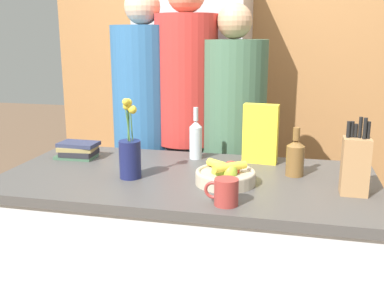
{
  "coord_description": "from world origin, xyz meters",
  "views": [
    {
      "loc": [
        0.45,
        -1.84,
        1.49
      ],
      "look_at": [
        0.0,
        0.1,
        1.01
      ],
      "focal_mm": 42.0,
      "sensor_mm": 36.0,
      "label": 1
    }
  ],
  "objects_px": {
    "knife_block": "(355,165)",
    "book_stack": "(78,150)",
    "cereal_box": "(260,134)",
    "refrigerator": "(196,114)",
    "bottle_oil": "(196,139)",
    "person_in_blue": "(186,117)",
    "flower_vase": "(130,154)",
    "person_at_sink": "(145,123)",
    "person_in_red_tee": "(232,136)",
    "bottle_vinegar": "(295,157)",
    "coffee_mug": "(225,192)",
    "fruit_bowl": "(226,175)"
  },
  "relations": [
    {
      "from": "person_in_red_tee",
      "to": "coffee_mug",
      "type": "bearing_deg",
      "value": -74.21
    },
    {
      "from": "coffee_mug",
      "to": "person_in_red_tee",
      "type": "distance_m",
      "value": 0.99
    },
    {
      "from": "fruit_bowl",
      "to": "person_in_red_tee",
      "type": "distance_m",
      "value": 0.75
    },
    {
      "from": "knife_block",
      "to": "book_stack",
      "type": "distance_m",
      "value": 1.32
    },
    {
      "from": "book_stack",
      "to": "bottle_vinegar",
      "type": "relative_size",
      "value": 0.95
    },
    {
      "from": "bottle_oil",
      "to": "flower_vase",
      "type": "bearing_deg",
      "value": -119.65
    },
    {
      "from": "refrigerator",
      "to": "book_stack",
      "type": "distance_m",
      "value": 1.12
    },
    {
      "from": "coffee_mug",
      "to": "person_in_blue",
      "type": "xyz_separation_m",
      "value": [
        -0.39,
        0.98,
        0.09
      ]
    },
    {
      "from": "person_in_blue",
      "to": "knife_block",
      "type": "bearing_deg",
      "value": -64.71
    },
    {
      "from": "coffee_mug",
      "to": "bottle_vinegar",
      "type": "xyz_separation_m",
      "value": [
        0.24,
        0.42,
        0.04
      ]
    },
    {
      "from": "flower_vase",
      "to": "cereal_box",
      "type": "bearing_deg",
      "value": 34.6
    },
    {
      "from": "fruit_bowl",
      "to": "person_in_blue",
      "type": "relative_size",
      "value": 0.14
    },
    {
      "from": "cereal_box",
      "to": "coffee_mug",
      "type": "distance_m",
      "value": 0.6
    },
    {
      "from": "refrigerator",
      "to": "person_in_blue",
      "type": "bearing_deg",
      "value": -82.95
    },
    {
      "from": "bottle_vinegar",
      "to": "person_in_red_tee",
      "type": "bearing_deg",
      "value": 122.26
    },
    {
      "from": "refrigerator",
      "to": "fruit_bowl",
      "type": "xyz_separation_m",
      "value": [
        0.42,
        -1.29,
        -0.02
      ]
    },
    {
      "from": "person_in_blue",
      "to": "bottle_vinegar",
      "type": "bearing_deg",
      "value": -65.11
    },
    {
      "from": "refrigerator",
      "to": "flower_vase",
      "type": "relative_size",
      "value": 5.45
    },
    {
      "from": "fruit_bowl",
      "to": "person_in_blue",
      "type": "bearing_deg",
      "value": 115.17
    },
    {
      "from": "knife_block",
      "to": "bottle_vinegar",
      "type": "bearing_deg",
      "value": 139.68
    },
    {
      "from": "book_stack",
      "to": "bottle_oil",
      "type": "distance_m",
      "value": 0.6
    },
    {
      "from": "refrigerator",
      "to": "bottle_oil",
      "type": "distance_m",
      "value": 0.96
    },
    {
      "from": "knife_block",
      "to": "coffee_mug",
      "type": "relative_size",
      "value": 2.38
    },
    {
      "from": "person_at_sink",
      "to": "book_stack",
      "type": "bearing_deg",
      "value": -88.7
    },
    {
      "from": "bottle_oil",
      "to": "bottle_vinegar",
      "type": "distance_m",
      "value": 0.52
    },
    {
      "from": "knife_block",
      "to": "person_in_red_tee",
      "type": "height_order",
      "value": "person_in_red_tee"
    },
    {
      "from": "knife_block",
      "to": "cereal_box",
      "type": "distance_m",
      "value": 0.54
    },
    {
      "from": "cereal_box",
      "to": "person_in_blue",
      "type": "height_order",
      "value": "person_in_blue"
    },
    {
      "from": "bottle_vinegar",
      "to": "person_at_sink",
      "type": "bearing_deg",
      "value": 147.91
    },
    {
      "from": "cereal_box",
      "to": "person_at_sink",
      "type": "relative_size",
      "value": 0.16
    },
    {
      "from": "flower_vase",
      "to": "person_at_sink",
      "type": "bearing_deg",
      "value": 104.01
    },
    {
      "from": "book_stack",
      "to": "person_in_blue",
      "type": "height_order",
      "value": "person_in_blue"
    },
    {
      "from": "refrigerator",
      "to": "coffee_mug",
      "type": "distance_m",
      "value": 1.59
    },
    {
      "from": "cereal_box",
      "to": "person_in_red_tee",
      "type": "relative_size",
      "value": 0.17
    },
    {
      "from": "flower_vase",
      "to": "coffee_mug",
      "type": "height_order",
      "value": "flower_vase"
    },
    {
      "from": "knife_block",
      "to": "book_stack",
      "type": "height_order",
      "value": "knife_block"
    },
    {
      "from": "refrigerator",
      "to": "cereal_box",
      "type": "relative_size",
      "value": 6.65
    },
    {
      "from": "book_stack",
      "to": "person_in_red_tee",
      "type": "relative_size",
      "value": 0.12
    },
    {
      "from": "bottle_oil",
      "to": "person_at_sink",
      "type": "xyz_separation_m",
      "value": [
        -0.39,
        0.38,
        -0.01
      ]
    },
    {
      "from": "knife_block",
      "to": "book_stack",
      "type": "relative_size",
      "value": 1.48
    },
    {
      "from": "knife_block",
      "to": "bottle_oil",
      "type": "relative_size",
      "value": 1.17
    },
    {
      "from": "book_stack",
      "to": "person_in_blue",
      "type": "distance_m",
      "value": 0.68
    },
    {
      "from": "person_in_red_tee",
      "to": "person_at_sink",
      "type": "bearing_deg",
      "value": -169.35
    },
    {
      "from": "bottle_oil",
      "to": "person_in_blue",
      "type": "bearing_deg",
      "value": 110.17
    },
    {
      "from": "coffee_mug",
      "to": "bottle_oil",
      "type": "relative_size",
      "value": 0.49
    },
    {
      "from": "person_in_blue",
      "to": "person_in_red_tee",
      "type": "distance_m",
      "value": 0.29
    },
    {
      "from": "book_stack",
      "to": "bottle_vinegar",
      "type": "xyz_separation_m",
      "value": [
        1.07,
        -0.06,
        0.05
      ]
    },
    {
      "from": "bottle_oil",
      "to": "fruit_bowl",
      "type": "bearing_deg",
      "value": -59.83
    },
    {
      "from": "flower_vase",
      "to": "person_in_red_tee",
      "type": "relative_size",
      "value": 0.21
    },
    {
      "from": "person_at_sink",
      "to": "person_in_red_tee",
      "type": "relative_size",
      "value": 1.05
    }
  ]
}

